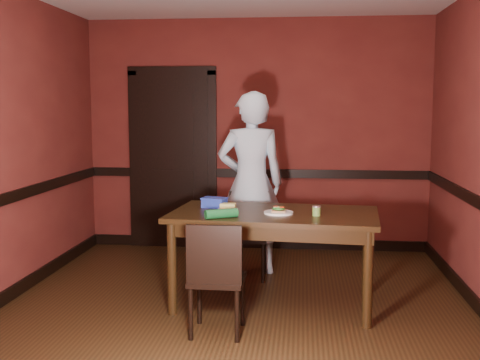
% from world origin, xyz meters
% --- Properties ---
extents(floor, '(4.00, 4.50, 0.01)m').
position_xyz_m(floor, '(0.00, 0.00, 0.00)').
color(floor, black).
rests_on(floor, ground).
extents(wall_back, '(4.00, 0.02, 2.70)m').
position_xyz_m(wall_back, '(0.00, 2.25, 1.35)').
color(wall_back, maroon).
rests_on(wall_back, ground).
extents(wall_front, '(4.00, 0.02, 2.70)m').
position_xyz_m(wall_front, '(0.00, -2.25, 1.35)').
color(wall_front, maroon).
rests_on(wall_front, ground).
extents(dado_back, '(4.00, 0.03, 0.10)m').
position_xyz_m(dado_back, '(0.00, 2.23, 0.90)').
color(dado_back, black).
rests_on(dado_back, ground).
extents(dado_left, '(0.03, 4.50, 0.10)m').
position_xyz_m(dado_left, '(-1.99, 0.00, 0.90)').
color(dado_left, black).
rests_on(dado_left, ground).
extents(baseboard_back, '(4.00, 0.03, 0.12)m').
position_xyz_m(baseboard_back, '(0.00, 2.23, 0.06)').
color(baseboard_back, black).
rests_on(baseboard_back, ground).
extents(baseboard_left, '(0.03, 4.50, 0.12)m').
position_xyz_m(baseboard_left, '(-1.99, 0.00, 0.06)').
color(baseboard_left, black).
rests_on(baseboard_left, ground).
extents(door, '(1.05, 0.07, 2.20)m').
position_xyz_m(door, '(-1.00, 2.22, 1.09)').
color(door, black).
rests_on(door, ground).
extents(dining_table, '(1.79, 1.11, 0.80)m').
position_xyz_m(dining_table, '(0.31, 0.18, 0.40)').
color(dining_table, black).
rests_on(dining_table, floor).
extents(chair_far, '(0.41, 0.41, 0.84)m').
position_xyz_m(chair_far, '(0.00, 0.97, 0.42)').
color(chair_far, black).
rests_on(chair_far, floor).
extents(chair_near, '(0.40, 0.40, 0.85)m').
position_xyz_m(chair_near, '(-0.08, -0.50, 0.43)').
color(chair_near, black).
rests_on(chair_near, floor).
extents(person, '(0.74, 0.55, 1.83)m').
position_xyz_m(person, '(0.02, 1.18, 0.92)').
color(person, silver).
rests_on(person, floor).
extents(sandwich_plate, '(0.24, 0.24, 0.06)m').
position_xyz_m(sandwich_plate, '(0.35, 0.11, 0.82)').
color(sandwich_plate, white).
rests_on(sandwich_plate, dining_table).
extents(sauce_jar, '(0.07, 0.07, 0.08)m').
position_xyz_m(sauce_jar, '(0.66, 0.04, 0.84)').
color(sauce_jar, olive).
rests_on(sauce_jar, dining_table).
extents(cheese_saucer, '(0.17, 0.17, 0.05)m').
position_xyz_m(cheese_saucer, '(-0.09, 0.25, 0.82)').
color(cheese_saucer, white).
rests_on(cheese_saucer, dining_table).
extents(food_tub, '(0.24, 0.19, 0.09)m').
position_xyz_m(food_tub, '(-0.23, 0.35, 0.85)').
color(food_tub, '#263EB3').
rests_on(food_tub, dining_table).
extents(wrapped_veg, '(0.27, 0.19, 0.07)m').
position_xyz_m(wrapped_veg, '(-0.10, -0.14, 0.84)').
color(wrapped_veg, '#145224').
rests_on(wrapped_veg, dining_table).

